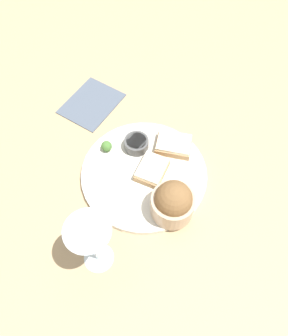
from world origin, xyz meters
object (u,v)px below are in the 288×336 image
object	(u,v)px
cheese_toast_far	(152,170)
wine_glass	(91,240)
sauce_ramekin	(136,143)
napkin	(92,103)
salad_bowl	(173,202)
cheese_toast_near	(174,145)

from	to	relation	value
cheese_toast_far	wine_glass	bearing A→B (deg)	-146.63
sauce_ramekin	napkin	size ratio (longest dim) A/B	0.30
salad_bowl	cheese_toast_near	size ratio (longest dim) A/B	0.93
salad_bowl	napkin	bearing A→B (deg)	95.40
wine_glass	cheese_toast_near	bearing A→B (deg)	31.19
salad_bowl	wine_glass	xyz separation A→B (m)	(-0.18, -0.02, 0.06)
sauce_ramekin	cheese_toast_far	bearing A→B (deg)	-90.23
cheese_toast_near	wine_glass	xyz separation A→B (m)	(-0.27, -0.16, 0.09)
salad_bowl	sauce_ramekin	bearing A→B (deg)	87.99
cheese_toast_near	sauce_ramekin	bearing A→B (deg)	151.67
wine_glass	napkin	distance (m)	0.44
napkin	cheese_toast_near	bearing A→B (deg)	-62.61
sauce_ramekin	wine_glass	size ratio (longest dim) A/B	0.36
sauce_ramekin	napkin	xyz separation A→B (m)	(-0.04, 0.19, -0.03)
salad_bowl	napkin	xyz separation A→B (m)	(-0.04, 0.38, -0.05)
sauce_ramekin	cheese_toast_far	distance (m)	0.08
salad_bowl	cheese_toast_far	size ratio (longest dim) A/B	0.99
salad_bowl	cheese_toast_far	distance (m)	0.11
sauce_ramekin	cheese_toast_near	bearing A→B (deg)	-28.33
cheese_toast_near	napkin	world-z (taller)	cheese_toast_near
salad_bowl	cheese_toast_near	distance (m)	0.17
salad_bowl	cheese_toast_far	world-z (taller)	salad_bowl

